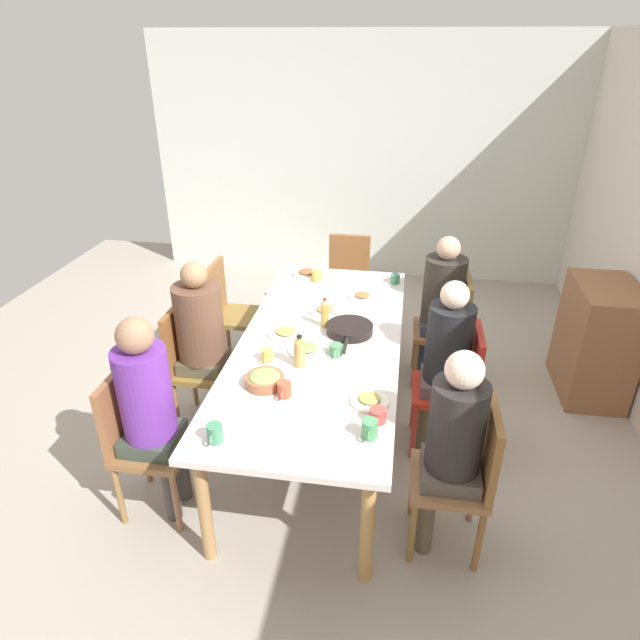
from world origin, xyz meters
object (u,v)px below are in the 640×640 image
Objects in this scene: bowl_0 at (265,379)px; cup_7 at (370,429)px; plate_1 at (307,349)px; person_2 at (446,354)px; chair_6 at (348,278)px; chair_2 at (456,383)px; person_5 at (441,298)px; dining_table at (320,349)px; cup_4 at (215,433)px; chair_5 at (450,325)px; cup_6 at (267,355)px; plate_0 at (307,273)px; cup_5 at (317,276)px; cup_1 at (336,350)px; serving_pan at (350,329)px; person_1 at (149,403)px; cup_0 at (284,390)px; plate_4 at (286,333)px; plate_5 at (326,310)px; chair_3 at (193,360)px; plate_3 at (370,400)px; chair_1 at (140,436)px; cup_2 at (395,279)px; person_0 at (452,438)px; chair_0 at (466,472)px; side_cabinet at (596,341)px; chair_4 at (229,308)px; person_3 at (202,332)px; bottle_0 at (325,313)px; bottle_1 at (300,352)px; plate_2 at (363,296)px.

bowl_0 is 0.72m from cup_7.
cup_7 is (0.77, 0.45, 0.04)m from plate_1.
person_2 reaches higher than chair_6.
person_5 is (-0.82, -0.09, 0.22)m from chair_2.
cup_4 is at bearing -17.95° from dining_table.
cup_6 is at bearing -46.34° from chair_5.
bowl_0 reaches higher than dining_table.
person_2 is 1.00× the size of person_5.
cup_5 is (0.11, 0.10, 0.03)m from plate_0.
dining_table is 1.63m from chair_6.
cup_5 is at bearing -169.38° from dining_table.
cup_1 is at bearing -77.81° from chair_2.
cup_5 is (-0.97, -0.99, 0.07)m from person_2.
cup_6 is (1.38, 0.00, 0.03)m from plate_0.
serving_pan is at bearing 25.93° from plate_0.
cup_1 is (-0.66, 0.94, 0.04)m from person_1.
cup_4 is at bearing -30.84° from cup_0.
plate_4 and plate_5 have the same top height.
chair_3 reaches higher than plate_3.
chair_1 is 7.65× the size of cup_7.
cup_7 is at bearing 101.51° from cup_4.
cup_6 is (1.32, -0.72, 0.00)m from cup_2.
person_0 reaches higher than plate_1.
chair_0 is 1.65m from chair_5.
bowl_0 is 0.45× the size of serving_pan.
cup_1 is at bearing -61.39° from side_cabinet.
chair_2 is 1.98m from chair_4.
bowl_0 is (1.38, -1.04, 0.06)m from person_5.
person_5 reaches higher than plate_1.
person_3 reaches higher than cup_4.
cup_2 is 0.93m from bottle_0.
chair_0 is 2.60m from chair_6.
chair_0 is 1.32m from cup_6.
person_2 is (-0.82, 1.71, 0.21)m from chair_1.
serving_pan is at bearing 97.45° from person_3.
person_0 is 2.05m from cup_5.
dining_table is 1.16m from person_1.
chair_5 is (-0.82, 0.09, -0.21)m from person_2.
chair_4 is 8.19× the size of cup_2.
chair_2 is (-0.82, 1.80, 0.00)m from chair_1.
plate_4 is 0.34m from cup_6.
chair_0 is 0.86m from person_2.
plate_0 is at bearing -171.45° from bottle_1.
person_2 is (-0.82, 1.62, -0.02)m from person_1.
plate_2 is 0.89× the size of plate_5.
person_1 reaches higher than cup_7.
person_1 is 10.70× the size of cup_1.
cup_5 reaches higher than serving_pan.
chair_3 reaches higher than cup_0.
chair_2 is 3.68× the size of plate_4.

